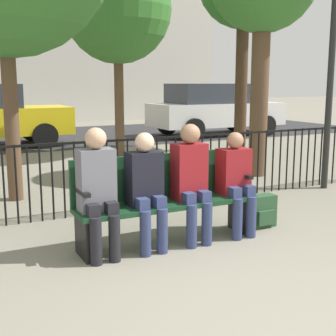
# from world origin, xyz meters

# --- Properties ---
(ground_plane) EXTENTS (80.00, 80.00, 0.00)m
(ground_plane) POSITION_xyz_m (0.00, 0.00, 0.00)
(ground_plane) COLOR gray
(park_bench) EXTENTS (1.93, 0.45, 0.92)m
(park_bench) POSITION_xyz_m (0.00, 1.91, 0.50)
(park_bench) COLOR #14381E
(park_bench) RESTS_ON ground
(seated_person_0) EXTENTS (0.34, 0.39, 1.25)m
(seated_person_0) POSITION_xyz_m (-0.76, 1.79, 0.69)
(seated_person_0) COLOR black
(seated_person_0) RESTS_ON ground
(seated_person_1) EXTENTS (0.34, 0.39, 1.18)m
(seated_person_1) POSITION_xyz_m (-0.27, 1.78, 0.65)
(seated_person_1) COLOR navy
(seated_person_1) RESTS_ON ground
(seated_person_2) EXTENTS (0.34, 0.39, 1.24)m
(seated_person_2) POSITION_xyz_m (0.24, 1.79, 0.69)
(seated_person_2) COLOR navy
(seated_person_2) RESTS_ON ground
(seated_person_3) EXTENTS (0.34, 0.39, 1.13)m
(seated_person_3) POSITION_xyz_m (0.80, 1.78, 0.63)
(seated_person_3) COLOR navy
(seated_person_3) RESTS_ON ground
(backpack) EXTENTS (0.33, 0.21, 0.37)m
(backpack) POSITION_xyz_m (1.23, 1.86, 0.18)
(backpack) COLOR #284C2D
(backpack) RESTS_ON ground
(fence_railing) EXTENTS (9.01, 0.03, 0.95)m
(fence_railing) POSITION_xyz_m (-0.02, 3.23, 0.56)
(fence_railing) COLOR black
(fence_railing) RESTS_ON ground
(tree_0) EXTENTS (2.35, 2.35, 4.40)m
(tree_0) POSITION_xyz_m (1.67, 7.58, 3.21)
(tree_0) COLOR brown
(tree_0) RESTS_ON ground
(lamp_post) EXTENTS (0.28, 0.28, 3.80)m
(lamp_post) POSITION_xyz_m (3.39, 3.04, 2.50)
(lamp_post) COLOR black
(lamp_post) RESTS_ON ground
(street_surface) EXTENTS (24.00, 6.00, 0.01)m
(street_surface) POSITION_xyz_m (0.00, 12.00, 0.00)
(street_surface) COLOR #2B2B2D
(street_surface) RESTS_ON ground
(parked_car_0) EXTENTS (4.20, 1.94, 1.62)m
(parked_car_0) POSITION_xyz_m (5.86, 10.24, 0.84)
(parked_car_0) COLOR silver
(parked_car_0) RESTS_ON ground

